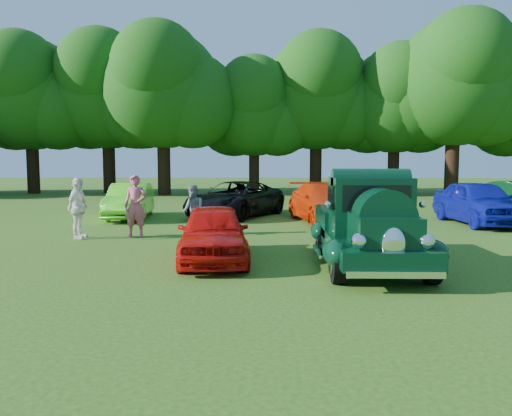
{
  "coord_description": "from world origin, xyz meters",
  "views": [
    {
      "loc": [
        -0.9,
        -11.33,
        2.31
      ],
      "look_at": [
        -1.2,
        1.64,
        1.1
      ],
      "focal_mm": 35.0,
      "sensor_mm": 36.0,
      "label": 1
    }
  ],
  "objects_px": {
    "spectator_white": "(78,208)",
    "spectator_grey": "(193,210)",
    "red_convertible": "(213,233)",
    "back_car_orange": "(326,203)",
    "back_car_blue": "(478,202)",
    "back_car_black": "(235,199)",
    "hero_pickup": "(367,227)",
    "spectator_pink": "(136,206)",
    "back_car_lime": "(130,201)"
  },
  "relations": [
    {
      "from": "hero_pickup",
      "to": "spectator_pink",
      "type": "relative_size",
      "value": 2.64
    },
    {
      "from": "spectator_white",
      "to": "red_convertible",
      "type": "bearing_deg",
      "value": -120.59
    },
    {
      "from": "spectator_grey",
      "to": "back_car_black",
      "type": "bearing_deg",
      "value": 137.93
    },
    {
      "from": "hero_pickup",
      "to": "spectator_grey",
      "type": "relative_size",
      "value": 3.18
    },
    {
      "from": "hero_pickup",
      "to": "back_car_lime",
      "type": "distance_m",
      "value": 11.99
    },
    {
      "from": "back_car_blue",
      "to": "spectator_pink",
      "type": "bearing_deg",
      "value": -167.06
    },
    {
      "from": "back_car_orange",
      "to": "spectator_pink",
      "type": "height_order",
      "value": "spectator_pink"
    },
    {
      "from": "back_car_black",
      "to": "spectator_white",
      "type": "bearing_deg",
      "value": -99.92
    },
    {
      "from": "spectator_pink",
      "to": "spectator_white",
      "type": "xyz_separation_m",
      "value": [
        -1.62,
        -0.44,
        -0.04
      ]
    },
    {
      "from": "back_car_lime",
      "to": "back_car_orange",
      "type": "bearing_deg",
      "value": -14.61
    },
    {
      "from": "back_car_orange",
      "to": "spectator_grey",
      "type": "height_order",
      "value": "spectator_grey"
    },
    {
      "from": "hero_pickup",
      "to": "back_car_black",
      "type": "height_order",
      "value": "hero_pickup"
    },
    {
      "from": "back_car_blue",
      "to": "spectator_grey",
      "type": "distance_m",
      "value": 10.55
    },
    {
      "from": "back_car_black",
      "to": "spectator_white",
      "type": "distance_m",
      "value": 7.47
    },
    {
      "from": "back_car_orange",
      "to": "spectator_white",
      "type": "distance_m",
      "value": 8.99
    },
    {
      "from": "hero_pickup",
      "to": "red_convertible",
      "type": "distance_m",
      "value": 3.51
    },
    {
      "from": "red_convertible",
      "to": "back_car_black",
      "type": "xyz_separation_m",
      "value": [
        -0.08,
        9.32,
        0.08
      ]
    },
    {
      "from": "back_car_lime",
      "to": "spectator_grey",
      "type": "xyz_separation_m",
      "value": [
        3.26,
        -4.54,
        0.08
      ]
    },
    {
      "from": "hero_pickup",
      "to": "spectator_pink",
      "type": "xyz_separation_m",
      "value": [
        -6.26,
        4.11,
        0.1
      ]
    },
    {
      "from": "red_convertible",
      "to": "spectator_grey",
      "type": "xyz_separation_m",
      "value": [
        -1.09,
        4.11,
        0.13
      ]
    },
    {
      "from": "back_car_lime",
      "to": "back_car_blue",
      "type": "bearing_deg",
      "value": -13.25
    },
    {
      "from": "hero_pickup",
      "to": "back_car_orange",
      "type": "xyz_separation_m",
      "value": [
        0.02,
        7.96,
        -0.1
      ]
    },
    {
      "from": "hero_pickup",
      "to": "spectator_grey",
      "type": "distance_m",
      "value": 6.44
    },
    {
      "from": "hero_pickup",
      "to": "back_car_orange",
      "type": "distance_m",
      "value": 7.96
    },
    {
      "from": "back_car_lime",
      "to": "spectator_white",
      "type": "bearing_deg",
      "value": -97.05
    },
    {
      "from": "back_car_blue",
      "to": "spectator_pink",
      "type": "relative_size",
      "value": 2.5
    },
    {
      "from": "red_convertible",
      "to": "spectator_pink",
      "type": "distance_m",
      "value": 4.62
    },
    {
      "from": "red_convertible",
      "to": "back_car_orange",
      "type": "height_order",
      "value": "back_car_orange"
    },
    {
      "from": "spectator_grey",
      "to": "spectator_white",
      "type": "relative_size",
      "value": 0.86
    },
    {
      "from": "back_car_lime",
      "to": "back_car_black",
      "type": "bearing_deg",
      "value": 2.52
    },
    {
      "from": "back_car_orange",
      "to": "spectator_grey",
      "type": "relative_size",
      "value": 3.25
    },
    {
      "from": "hero_pickup",
      "to": "back_car_blue",
      "type": "relative_size",
      "value": 1.05
    },
    {
      "from": "back_car_blue",
      "to": "spectator_grey",
      "type": "bearing_deg",
      "value": -166.81
    },
    {
      "from": "hero_pickup",
      "to": "spectator_grey",
      "type": "height_order",
      "value": "hero_pickup"
    },
    {
      "from": "back_car_blue",
      "to": "spectator_grey",
      "type": "relative_size",
      "value": 3.02
    },
    {
      "from": "back_car_black",
      "to": "hero_pickup",
      "type": "bearing_deg",
      "value": -44.5
    },
    {
      "from": "back_car_orange",
      "to": "spectator_pink",
      "type": "xyz_separation_m",
      "value": [
        -6.28,
        -3.85,
        0.21
      ]
    },
    {
      "from": "back_car_lime",
      "to": "back_car_blue",
      "type": "relative_size",
      "value": 0.9
    },
    {
      "from": "back_car_lime",
      "to": "spectator_pink",
      "type": "height_order",
      "value": "spectator_pink"
    },
    {
      "from": "spectator_white",
      "to": "spectator_grey",
      "type": "bearing_deg",
      "value": -69.55
    },
    {
      "from": "red_convertible",
      "to": "back_car_blue",
      "type": "height_order",
      "value": "back_car_blue"
    },
    {
      "from": "red_convertible",
      "to": "spectator_pink",
      "type": "height_order",
      "value": "spectator_pink"
    },
    {
      "from": "hero_pickup",
      "to": "spectator_pink",
      "type": "height_order",
      "value": "hero_pickup"
    },
    {
      "from": "hero_pickup",
      "to": "back_car_lime",
      "type": "bearing_deg",
      "value": 130.72
    },
    {
      "from": "back_car_black",
      "to": "spectator_grey",
      "type": "xyz_separation_m",
      "value": [
        -1.01,
        -5.21,
        0.05
      ]
    },
    {
      "from": "back_car_black",
      "to": "back_car_lime",
      "type": "bearing_deg",
      "value": -145.57
    },
    {
      "from": "red_convertible",
      "to": "back_car_lime",
      "type": "distance_m",
      "value": 9.68
    },
    {
      "from": "hero_pickup",
      "to": "red_convertible",
      "type": "relative_size",
      "value": 1.3
    },
    {
      "from": "spectator_grey",
      "to": "spectator_white",
      "type": "height_order",
      "value": "spectator_white"
    },
    {
      "from": "hero_pickup",
      "to": "spectator_white",
      "type": "bearing_deg",
      "value": 155.0
    }
  ]
}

